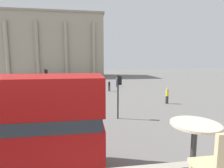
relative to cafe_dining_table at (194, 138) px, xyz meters
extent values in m
cylinder|color=black|center=(-2.12, 6.16, -3.19)|extent=(1.01, 0.22, 1.01)
cylinder|color=#2D2D30|center=(0.00, 0.00, -0.18)|extent=(0.07, 0.07, 0.68)
cylinder|color=beige|center=(0.00, 0.00, 0.18)|extent=(0.60, 0.60, 0.03)
cube|color=#A39984|center=(-10.30, 54.12, 5.11)|extent=(27.79, 13.25, 17.61)
cube|color=gray|center=(-10.30, 54.12, 14.16)|extent=(28.39, 13.85, 0.50)
cylinder|color=#A39984|center=(-21.42, 47.04, 3.79)|extent=(0.90, 0.90, 14.97)
cylinder|color=#A39984|center=(-14.01, 47.04, 3.79)|extent=(0.90, 0.90, 14.97)
cylinder|color=#A39984|center=(-6.60, 47.04, 3.79)|extent=(0.90, 0.90, 14.97)
cylinder|color=#A39984|center=(0.81, 47.04, 3.79)|extent=(0.90, 0.90, 14.97)
cylinder|color=black|center=(1.16, 11.69, -1.91)|extent=(0.12, 0.12, 3.58)
cube|color=black|center=(1.34, 11.69, -0.57)|extent=(0.20, 0.24, 0.70)
sphere|color=green|center=(1.45, 11.69, -0.42)|extent=(0.14, 0.14, 0.14)
cylinder|color=black|center=(-5.98, 18.81, -1.79)|extent=(0.12, 0.12, 3.82)
cube|color=black|center=(-5.80, 18.81, -0.33)|extent=(0.20, 0.24, 0.70)
sphere|color=red|center=(-5.69, 18.81, -0.18)|extent=(0.14, 0.14, 0.14)
cylinder|color=#282B33|center=(7.36, 15.90, -3.27)|extent=(0.14, 0.14, 0.85)
cylinder|color=#282B33|center=(7.54, 15.90, -3.27)|extent=(0.14, 0.14, 0.85)
cylinder|color=yellow|center=(7.45, 15.90, -2.52)|extent=(0.32, 0.32, 0.67)
sphere|color=tan|center=(7.45, 15.90, -2.07)|extent=(0.23, 0.23, 0.23)
cylinder|color=#282B33|center=(4.10, 29.26, -3.30)|extent=(0.14, 0.14, 0.79)
cylinder|color=#282B33|center=(4.28, 29.26, -3.30)|extent=(0.14, 0.14, 0.79)
cylinder|color=#284799|center=(4.19, 29.26, -2.59)|extent=(0.32, 0.32, 0.63)
sphere|color=tan|center=(4.19, 29.26, -2.17)|extent=(0.21, 0.21, 0.21)
cylinder|color=#282B33|center=(2.08, 24.80, -3.29)|extent=(0.14, 0.14, 0.81)
cylinder|color=#282B33|center=(2.26, 24.80, -3.29)|extent=(0.14, 0.14, 0.81)
cylinder|color=black|center=(2.17, 24.80, -2.56)|extent=(0.32, 0.32, 0.64)
sphere|color=tan|center=(2.17, 24.80, -2.13)|extent=(0.22, 0.22, 0.22)
camera|label=1|loc=(-1.33, -1.91, 0.95)|focal=28.00mm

